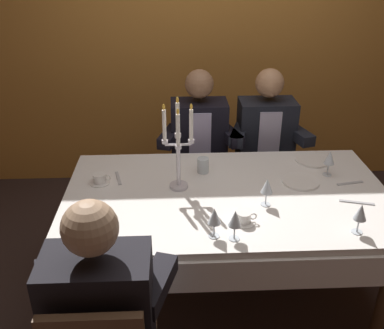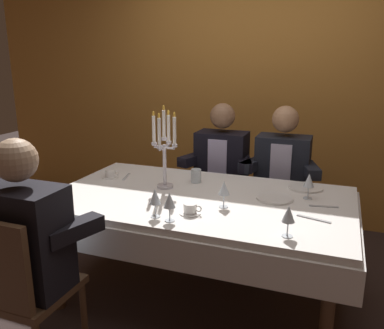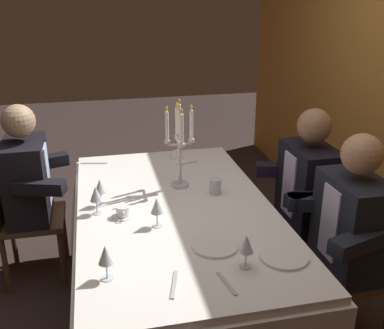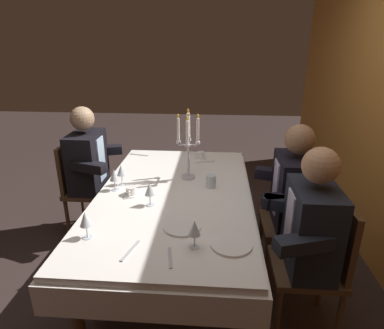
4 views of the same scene
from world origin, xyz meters
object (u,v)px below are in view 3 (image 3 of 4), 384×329
wine_glass_0 (246,244)px  coffee_cup_0 (123,212)px  coffee_cup_1 (177,156)px  wine_glass_3 (157,207)px  seated_diner_2 (353,224)px  dinner_plate_1 (284,256)px  dining_table (176,225)px  dinner_plate_0 (215,245)px  wine_glass_2 (100,187)px  water_tumbler_0 (215,186)px  seated_diner_0 (26,180)px  seated_diner_1 (309,186)px  wine_glass_4 (106,256)px  candelabra (180,147)px  wine_glass_1 (96,195)px

wine_glass_0 → coffee_cup_0: 0.79m
coffee_cup_0 → coffee_cup_1: (-0.81, 0.46, 0.00)m
wine_glass_3 → seated_diner_2: seated_diner_2 is taller
dinner_plate_1 → dining_table: bearing=-147.5°
coffee_cup_0 → seated_diner_2: size_ratio=0.11×
dinner_plate_0 → wine_glass_2: size_ratio=1.39×
dinner_plate_0 → coffee_cup_1: coffee_cup_1 is taller
wine_glass_3 → dinner_plate_0: bearing=42.6°
dinner_plate_0 → seated_diner_2: (-0.06, 0.78, -0.01)m
dinner_plate_1 → water_tumbler_0: size_ratio=2.40×
wine_glass_0 → water_tumbler_0: size_ratio=1.70×
wine_glass_3 → seated_diner_0: 1.11m
seated_diner_1 → seated_diner_2: bearing=0.0°
wine_glass_0 → coffee_cup_1: (-1.41, -0.04, -0.09)m
wine_glass_4 → seated_diner_2: 1.32m
candelabra → dinner_plate_1: 0.99m
wine_glass_3 → seated_diner_1: seated_diner_1 is taller
wine_glass_3 → seated_diner_1: bearing=106.9°
dining_table → water_tumbler_0: (-0.13, 0.27, 0.17)m
dinner_plate_0 → wine_glass_1: size_ratio=1.39×
wine_glass_4 → coffee_cup_0: 0.58m
dining_table → dinner_plate_1: dinner_plate_1 is taller
water_tumbler_0 → dinner_plate_0: bearing=-15.4°
wine_glass_4 → water_tumbler_0: wine_glass_4 is taller
dining_table → seated_diner_0: bearing=-124.8°
water_tumbler_0 → seated_diner_0: (-0.49, -1.16, -0.05)m
wine_glass_1 → candelabra: bearing=116.8°
dinner_plate_0 → coffee_cup_0: coffee_cup_0 is taller
dinner_plate_0 → candelabra: bearing=-178.0°
coffee_cup_1 → seated_diner_1: 0.98m
wine_glass_2 → coffee_cup_0: (0.17, 0.11, -0.09)m
coffee_cup_0 → water_tumbler_0: bearing=106.9°
dining_table → candelabra: size_ratio=3.45×
dining_table → wine_glass_3: (0.20, -0.13, 0.23)m
candelabra → coffee_cup_0: bearing=-49.1°
wine_glass_4 → water_tumbler_0: 1.00m
wine_glass_3 → seated_diner_2: bearing=78.8°
wine_glass_3 → coffee_cup_1: 1.00m
dinner_plate_0 → seated_diner_1: 0.97m
wine_glass_1 → seated_diner_1: bearing=94.0°
wine_glass_3 → wine_glass_4: 0.50m
water_tumbler_0 → coffee_cup_0: bearing=-73.1°
dining_table → seated_diner_1: size_ratio=1.56×
dining_table → seated_diner_2: (0.40, 0.89, 0.11)m
wine_glass_0 → wine_glass_2: 0.98m
dinner_plate_0 → dinner_plate_1: 0.33m
wine_glass_1 → dining_table: bearing=87.3°
wine_glass_2 → dinner_plate_0: bearing=42.1°
seated_diner_2 → dining_table: bearing=-114.2°
wine_glass_2 → seated_diner_2: bearing=68.3°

